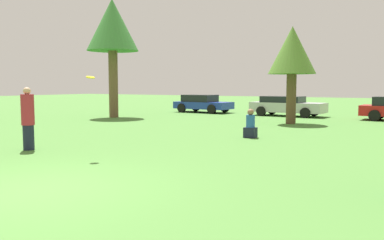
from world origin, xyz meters
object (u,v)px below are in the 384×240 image
(tree_1, at_px, (292,52))
(parked_car_silver, at_px, (287,106))
(tree_0, at_px, (112,27))
(person_thrower, at_px, (28,119))
(parked_car_blue, at_px, (202,103))
(bystander_sitting, at_px, (250,126))
(frisbee, at_px, (90,77))

(tree_1, bearing_deg, parked_car_silver, 109.92)
(tree_0, bearing_deg, person_thrower, -59.73)
(tree_1, xyz_separation_m, parked_car_blue, (-7.90, 4.95, -2.89))
(person_thrower, distance_m, bystander_sitting, 7.55)
(person_thrower, height_order, tree_1, tree_1)
(person_thrower, distance_m, frisbee, 2.77)
(person_thrower, relative_size, parked_car_silver, 0.41)
(bystander_sitting, bearing_deg, frisbee, -109.51)
(frisbee, relative_size, parked_car_blue, 0.06)
(frisbee, distance_m, tree_0, 13.83)
(bystander_sitting, distance_m, parked_car_silver, 10.97)
(person_thrower, xyz_separation_m, tree_1, (4.26, 11.96, 2.61))
(frisbee, relative_size, parked_car_silver, 0.05)
(bystander_sitting, xyz_separation_m, tree_0, (-10.68, 4.46, 4.90))
(frisbee, distance_m, parked_car_silver, 16.73)
(bystander_sitting, bearing_deg, person_thrower, -127.51)
(frisbee, xyz_separation_m, tree_0, (-8.59, 10.35, 3.21))
(frisbee, height_order, tree_1, tree_1)
(tree_0, relative_size, parked_car_blue, 1.71)
(frisbee, distance_m, tree_1, 12.08)
(tree_0, xyz_separation_m, parked_car_blue, (2.45, 6.47, -4.69))
(tree_1, bearing_deg, bystander_sitting, -86.86)
(frisbee, height_order, tree_0, tree_0)
(tree_0, height_order, tree_1, tree_0)
(person_thrower, bearing_deg, frisbee, 2.15)
(tree_1, xyz_separation_m, parked_car_silver, (-1.74, 4.79, -2.89))
(parked_car_silver, bearing_deg, tree_1, -67.19)
(person_thrower, relative_size, bystander_sitting, 1.76)
(bystander_sitting, relative_size, parked_car_blue, 0.26)
(tree_0, relative_size, tree_1, 1.45)
(person_thrower, xyz_separation_m, tree_0, (-6.09, 10.43, 4.41))
(bystander_sitting, bearing_deg, parked_car_blue, 126.97)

